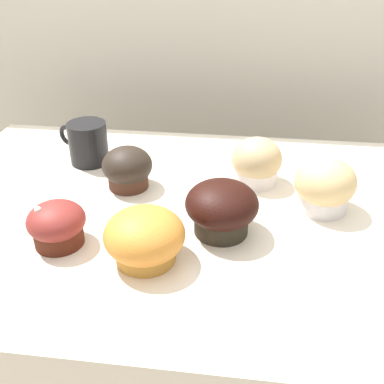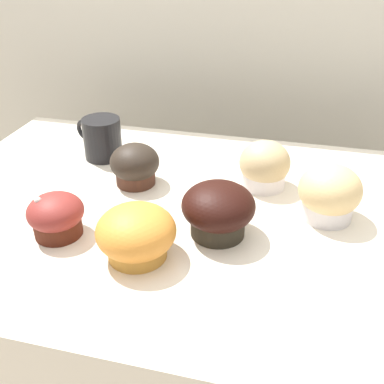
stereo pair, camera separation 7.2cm
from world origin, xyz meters
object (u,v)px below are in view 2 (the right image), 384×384
(muffin_back_left, at_px, (329,194))
(muffin_back_center, at_px, (218,210))
(muffin_back_right, at_px, (264,166))
(coffee_cup, at_px, (102,137))
(muffin_front_left, at_px, (136,234))
(muffin_front_right, at_px, (135,165))
(muffin_front_center, at_px, (56,216))

(muffin_back_left, distance_m, muffin_back_center, 0.19)
(muffin_back_right, bearing_deg, coffee_cup, 172.86)
(muffin_back_left, relative_size, coffee_cup, 0.91)
(muffin_front_left, xyz_separation_m, muffin_back_center, (0.10, 0.08, 0.01))
(muffin_back_right, distance_m, muffin_back_center, 0.17)
(muffin_front_right, distance_m, muffin_back_center, 0.21)
(muffin_front_left, distance_m, muffin_front_right, 0.22)
(muffin_front_right, bearing_deg, muffin_back_left, -5.35)
(muffin_back_right, bearing_deg, muffin_front_right, -168.51)
(muffin_front_center, relative_size, muffin_back_center, 0.77)
(muffin_front_center, distance_m, muffin_front_left, 0.14)
(coffee_cup, bearing_deg, muffin_front_right, -40.54)
(muffin_front_right, xyz_separation_m, muffin_back_center, (0.18, -0.12, 0.01))
(muffin_front_right, bearing_deg, muffin_front_left, -69.28)
(muffin_front_right, xyz_separation_m, coffee_cup, (-0.10, 0.09, 0.01))
(muffin_back_center, height_order, coffee_cup, same)
(muffin_front_right, distance_m, coffee_cup, 0.14)
(muffin_back_right, bearing_deg, muffin_back_left, -35.27)
(muffin_front_right, bearing_deg, muffin_front_center, -108.58)
(muffin_front_center, bearing_deg, muffin_back_center, 14.25)
(muffin_back_left, bearing_deg, muffin_front_left, -147.39)
(muffin_back_center, bearing_deg, muffin_front_center, -165.75)
(muffin_back_right, xyz_separation_m, coffee_cup, (-0.33, 0.04, 0.00))
(muffin_back_left, xyz_separation_m, muffin_front_left, (-0.26, -0.17, -0.01))
(muffin_back_left, bearing_deg, muffin_front_center, -159.72)
(muffin_front_center, height_order, muffin_back_center, muffin_back_center)
(muffin_front_left, relative_size, muffin_front_right, 1.27)
(muffin_front_center, bearing_deg, muffin_front_right, 71.42)
(muffin_back_left, bearing_deg, coffee_cup, 164.84)
(muffin_back_center, xyz_separation_m, coffee_cup, (-0.28, 0.21, 0.00))
(muffin_front_left, distance_m, muffin_back_center, 0.13)
(muffin_back_right, xyz_separation_m, muffin_back_center, (-0.05, -0.17, 0.00))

